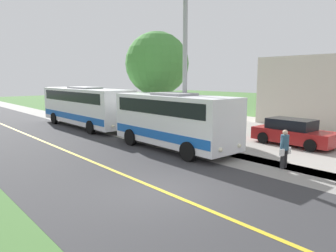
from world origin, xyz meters
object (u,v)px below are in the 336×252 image
(parked_car_near, at_px, (293,133))
(shuttle_bus_front, at_px, (174,119))
(tree_curbside, at_px, (157,64))
(street_light_pole, at_px, (183,66))
(transit_bus_rear, at_px, (85,105))
(pedestrian_waiting, at_px, (284,148))

(parked_car_near, bearing_deg, shuttle_bus_front, -31.93)
(shuttle_bus_front, distance_m, tree_curbside, 6.51)
(street_light_pole, bearing_deg, tree_curbside, -115.77)
(transit_bus_rear, bearing_deg, pedestrian_waiting, 93.77)
(transit_bus_rear, height_order, tree_curbside, tree_curbside)
(parked_car_near, bearing_deg, pedestrian_waiting, 23.95)
(shuttle_bus_front, bearing_deg, parked_car_near, 148.07)
(transit_bus_rear, height_order, parked_car_near, transit_bus_rear)
(shuttle_bus_front, relative_size, street_light_pole, 0.96)
(street_light_pole, height_order, tree_curbside, street_light_pole)
(parked_car_near, bearing_deg, transit_bus_rear, -67.38)
(transit_bus_rear, bearing_deg, shuttle_bus_front, 89.75)
(tree_curbside, bearing_deg, transit_bus_rear, -60.44)
(shuttle_bus_front, distance_m, street_light_pole, 2.72)
(tree_curbside, bearing_deg, street_light_pole, 64.23)
(shuttle_bus_front, height_order, transit_bus_rear, transit_bus_rear)
(shuttle_bus_front, xyz_separation_m, transit_bus_rear, (-0.04, -10.06, 0.04))
(pedestrian_waiting, bearing_deg, shuttle_bus_front, -79.17)
(shuttle_bus_front, relative_size, transit_bus_rear, 0.73)
(transit_bus_rear, bearing_deg, tree_curbside, 119.56)
(pedestrian_waiting, distance_m, parked_car_near, 5.09)
(shuttle_bus_front, xyz_separation_m, street_light_pole, (-0.40, 0.26, 2.68))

